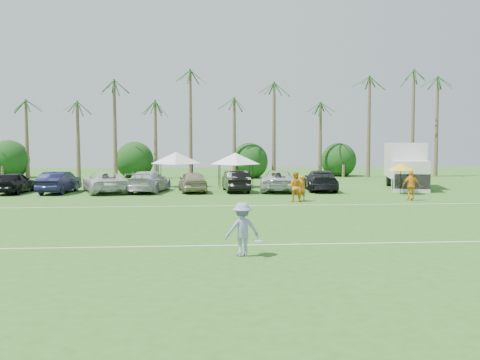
{
  "coord_description": "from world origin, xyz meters",
  "views": [
    {
      "loc": [
        0.67,
        -17.39,
        3.84
      ],
      "look_at": [
        3.06,
        13.09,
        1.6
      ],
      "focal_mm": 40.0,
      "sensor_mm": 36.0,
      "label": 1
    }
  ],
  "objects": [
    {
      "name": "parked_car_0",
      "position": [
        -12.82,
        22.81,
        0.8
      ],
      "size": [
        2.27,
        4.83,
        1.6
      ],
      "primitive_type": "imported",
      "rotation": [
        0.0,
        0.0,
        3.06
      ],
      "color": "black",
      "rests_on": "ground"
    },
    {
      "name": "palm_tree_11",
      "position": [
        27.0,
        38.0,
        10.06
      ],
      "size": [
        2.4,
        2.4,
        11.9
      ],
      "color": "brown",
      "rests_on": "ground"
    },
    {
      "name": "palm_tree_8",
      "position": [
        13.0,
        38.0,
        7.48
      ],
      "size": [
        2.4,
        2.4,
        8.9
      ],
      "color": "brown",
      "rests_on": "ground"
    },
    {
      "name": "bush_tree_3",
      "position": [
        16.0,
        39.0,
        1.8
      ],
      "size": [
        4.0,
        4.0,
        4.0
      ],
      "color": "brown",
      "rests_on": "ground"
    },
    {
      "name": "palm_tree_9",
      "position": [
        18.0,
        38.0,
        8.35
      ],
      "size": [
        2.4,
        2.4,
        9.9
      ],
      "color": "brown",
      "rests_on": "ground"
    },
    {
      "name": "palm_tree_10",
      "position": [
        23.0,
        38.0,
        9.21
      ],
      "size": [
        2.4,
        2.4,
        10.9
      ],
      "color": "brown",
      "rests_on": "ground"
    },
    {
      "name": "parked_car_7",
      "position": [
        10.04,
        23.05,
        0.8
      ],
      "size": [
        2.65,
        5.66,
        1.6
      ],
      "primitive_type": "imported",
      "rotation": [
        0.0,
        0.0,
        3.07
      ],
      "color": "black",
      "rests_on": "ground"
    },
    {
      "name": "frisbee_player",
      "position": [
        2.13,
        0.19,
        0.9
      ],
      "size": [
        1.29,
        0.86,
        1.8
      ],
      "rotation": [
        0.0,
        0.0,
        3.32
      ],
      "color": "#8B8AC4",
      "rests_on": "ground"
    },
    {
      "name": "bush_tree_0",
      "position": [
        -19.0,
        39.0,
        1.8
      ],
      "size": [
        4.0,
        4.0,
        4.0
      ],
      "color": "brown",
      "rests_on": "ground"
    },
    {
      "name": "sideline_player_a",
      "position": [
        7.31,
        16.42,
        0.82
      ],
      "size": [
        0.7,
        0.58,
        1.63
      ],
      "primitive_type": "imported",
      "rotation": [
        0.0,
        0.0,
        3.52
      ],
      "color": "#CC6A16",
      "rests_on": "ground"
    },
    {
      "name": "parked_car_3",
      "position": [
        -3.02,
        22.99,
        0.8
      ],
      "size": [
        3.31,
        5.85,
        1.6
      ],
      "primitive_type": "imported",
      "rotation": [
        0.0,
        0.0,
        2.94
      ],
      "color": "#B4B2BD",
      "rests_on": "ground"
    },
    {
      "name": "palm_tree_7",
      "position": [
        8.0,
        38.0,
        10.06
      ],
      "size": [
        2.4,
        2.4,
        11.9
      ],
      "color": "brown",
      "rests_on": "ground"
    },
    {
      "name": "bush_tree_1",
      "position": [
        -6.0,
        39.0,
        1.8
      ],
      "size": [
        4.0,
        4.0,
        4.0
      ],
      "color": "brown",
      "rests_on": "ground"
    },
    {
      "name": "sideline_player_b",
      "position": [
        6.77,
        15.91,
        0.95
      ],
      "size": [
        1.08,
        0.94,
        1.9
      ],
      "primitive_type": "imported",
      "rotation": [
        0.0,
        0.0,
        2.87
      ],
      "color": "orange",
      "rests_on": "ground"
    },
    {
      "name": "sideline_player_c",
      "position": [
        14.37,
        15.95,
        0.97
      ],
      "size": [
        1.15,
        0.51,
        1.94
      ],
      "primitive_type": "imported",
      "rotation": [
        0.0,
        0.0,
        3.11
      ],
      "color": "orange",
      "rests_on": "ground"
    },
    {
      "name": "palm_tree_3",
      "position": [
        -8.0,
        38.0,
        10.06
      ],
      "size": [
        2.4,
        2.4,
        11.9
      ],
      "color": "brown",
      "rests_on": "ground"
    },
    {
      "name": "box_truck",
      "position": [
        17.4,
        24.47,
        1.96
      ],
      "size": [
        4.32,
        7.55,
        3.67
      ],
      "rotation": [
        0.0,
        0.0,
        -0.25
      ],
      "color": "silver",
      "rests_on": "ground"
    },
    {
      "name": "market_umbrella",
      "position": [
        15.27,
        20.1,
        1.96
      ],
      "size": [
        1.96,
        1.96,
        2.19
      ],
      "color": "black",
      "rests_on": "ground"
    },
    {
      "name": "palm_tree_2",
      "position": [
        -12.0,
        38.0,
        9.21
      ],
      "size": [
        2.4,
        2.4,
        10.9
      ],
      "color": "brown",
      "rests_on": "ground"
    },
    {
      "name": "palm_tree_4",
      "position": [
        -4.0,
        38.0,
        7.48
      ],
      "size": [
        2.4,
        2.4,
        8.9
      ],
      "color": "brown",
      "rests_on": "ground"
    },
    {
      "name": "bush_tree_2",
      "position": [
        6.0,
        39.0,
        1.8
      ],
      "size": [
        4.0,
        4.0,
        4.0
      ],
      "color": "brown",
      "rests_on": "ground"
    },
    {
      "name": "parked_car_6",
      "position": [
        6.78,
        22.89,
        0.8
      ],
      "size": [
        3.47,
        6.08,
        1.6
      ],
      "primitive_type": "imported",
      "rotation": [
        0.0,
        0.0,
        2.99
      ],
      "color": "silver",
      "rests_on": "ground"
    },
    {
      "name": "canopy_tent_left",
      "position": [
        -1.16,
        27.44,
        2.92
      ],
      "size": [
        4.21,
        4.21,
        3.41
      ],
      "color": "black",
      "rests_on": "ground"
    },
    {
      "name": "parked_car_1",
      "position": [
        -9.56,
        22.77,
        0.8
      ],
      "size": [
        2.3,
        5.03,
        1.6
      ],
      "primitive_type": "imported",
      "rotation": [
        0.0,
        0.0,
        3.01
      ],
      "color": "black",
      "rests_on": "ground"
    },
    {
      "name": "canopy_tent_right",
      "position": [
        3.75,
        26.81,
        2.86
      ],
      "size": [
        4.12,
        4.12,
        3.34
      ],
      "color": "black",
      "rests_on": "ground"
    },
    {
      "name": "palm_tree_5",
      "position": [
        0.0,
        38.0,
        8.35
      ],
      "size": [
        2.4,
        2.4,
        9.9
      ],
      "color": "brown",
      "rests_on": "ground"
    },
    {
      "name": "palm_tree_1",
      "position": [
        -17.0,
        38.0,
        8.35
      ],
      "size": [
        2.4,
        2.4,
        9.9
      ],
      "color": "brown",
      "rests_on": "ground"
    },
    {
      "name": "parked_car_4",
      "position": [
        0.24,
        22.84,
        0.8
      ],
      "size": [
        2.41,
        4.88,
        1.6
      ],
      "primitive_type": "imported",
      "rotation": [
        0.0,
        0.0,
        3.26
      ],
      "color": "gray",
      "rests_on": "ground"
    },
    {
      "name": "parked_car_2",
      "position": [
        -6.29,
        22.84,
        0.8
      ],
      "size": [
        4.31,
        6.29,
        1.6
      ],
      "primitive_type": "imported",
      "rotation": [
        0.0,
        0.0,
        3.46
      ],
      "color": "silver",
      "rests_on": "ground"
    },
    {
      "name": "palm_tree_6",
      "position": [
        4.0,
        38.0,
        9.21
      ],
      "size": [
        2.4,
        2.4,
        10.9
      ],
      "color": "brown",
      "rests_on": "ground"
    },
    {
      "name": "ground",
      "position": [
        0.0,
        0.0,
        0.0
      ],
      "size": [
        120.0,
        120.0,
        0.0
      ],
      "primitive_type": "plane",
      "color": "#2E601C",
      "rests_on": "ground"
    },
    {
      "name": "parked_car_5",
      "position": [
        3.51,
        22.89,
        0.8
      ],
      "size": [
        1.95,
        4.94,
        1.6
      ],
      "primitive_type": "imported",
      "rotation": [
        0.0,
        0.0,
        3.2
      ],
      "color": "black",
      "rests_on": "ground"
    },
    {
      "name": "field_lines",
      "position": [
        0.0,
        8.0,
        0.01
      ],
      "size": [
        80.0,
        12.1,
        0.01
      ],
      "color": "white",
      "rests_on": "ground"
    }
  ]
}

